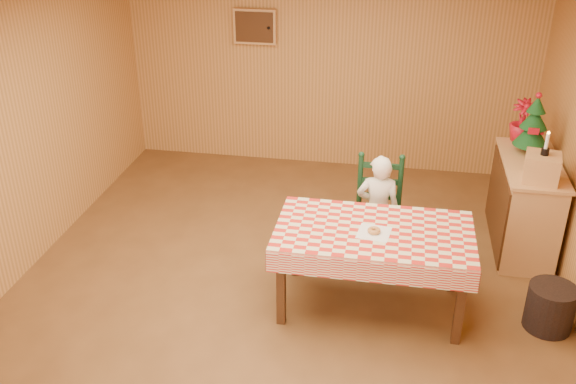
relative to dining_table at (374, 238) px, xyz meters
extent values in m
plane|color=brown|center=(-0.77, 0.01, -0.69)|extent=(6.00, 6.00, 0.00)
cube|color=#C28746|center=(-0.77, 3.01, 0.61)|extent=(5.00, 0.10, 2.60)
cube|color=#C28746|center=(-3.27, 0.01, 0.61)|extent=(0.10, 6.00, 2.60)
cube|color=#AC7B40|center=(-0.77, 0.01, 1.91)|extent=(5.00, 6.00, 0.10)
cube|color=tan|center=(-1.67, 2.95, 1.06)|extent=(0.52, 0.08, 0.42)
cube|color=#452612|center=(-1.67, 2.90, 1.06)|extent=(0.46, 0.02, 0.36)
sphere|color=black|center=(-1.49, 2.89, 1.06)|extent=(0.04, 0.04, 0.04)
cube|color=#452612|center=(0.00, 0.00, 0.03)|extent=(1.60, 0.90, 0.06)
cube|color=#452612|center=(-0.72, -0.37, -0.34)|extent=(0.07, 0.07, 0.69)
cube|color=#452612|center=(0.72, -0.37, -0.34)|extent=(0.07, 0.07, 0.69)
cube|color=#452612|center=(-0.72, 0.37, -0.34)|extent=(0.07, 0.07, 0.69)
cube|color=#452612|center=(0.72, 0.37, -0.34)|extent=(0.07, 0.07, 0.69)
cube|color=red|center=(0.00, 0.00, 0.07)|extent=(1.64, 0.94, 0.02)
cube|color=red|center=(0.00, -0.47, -0.03)|extent=(1.64, 0.02, 0.18)
cube|color=red|center=(0.00, 0.47, -0.03)|extent=(1.64, 0.02, 0.18)
cube|color=#2E5929|center=(-0.82, 0.00, -0.03)|extent=(0.02, 0.94, 0.18)
cube|color=#2E5929|center=(0.82, 0.00, -0.03)|extent=(0.02, 0.94, 0.18)
cube|color=black|center=(0.00, 0.73, -0.26)|extent=(0.44, 0.40, 0.04)
cylinder|color=black|center=(-0.19, 0.56, -0.48)|extent=(0.04, 0.04, 0.41)
cylinder|color=black|center=(0.19, 0.56, -0.48)|extent=(0.04, 0.04, 0.41)
cylinder|color=black|center=(-0.19, 0.90, -0.48)|extent=(0.04, 0.04, 0.41)
cylinder|color=black|center=(0.19, 0.90, -0.48)|extent=(0.04, 0.04, 0.41)
cylinder|color=black|center=(-0.19, 0.90, 0.06)|extent=(0.05, 0.05, 0.60)
sphere|color=black|center=(-0.19, 0.90, 0.36)|extent=(0.06, 0.06, 0.06)
cylinder|color=black|center=(0.19, 0.90, 0.06)|extent=(0.05, 0.05, 0.60)
sphere|color=black|center=(0.19, 0.90, 0.36)|extent=(0.06, 0.06, 0.06)
cube|color=black|center=(0.00, 0.90, -0.06)|extent=(0.38, 0.03, 0.05)
cube|color=black|center=(0.00, 0.90, 0.10)|extent=(0.38, 0.03, 0.05)
cube|color=black|center=(0.00, 0.90, 0.26)|extent=(0.38, 0.03, 0.05)
imported|color=white|center=(0.00, 0.73, -0.13)|extent=(0.41, 0.27, 1.12)
cube|color=white|center=(0.00, -0.05, 0.08)|extent=(0.29, 0.29, 0.00)
torus|color=#C88647|center=(0.00, -0.05, 0.10)|extent=(0.14, 0.14, 0.04)
cube|color=tan|center=(1.43, 1.29, -0.24)|extent=(0.50, 1.20, 0.90)
cube|color=tan|center=(1.43, 1.29, 0.23)|extent=(0.54, 1.24, 0.03)
cube|color=#452612|center=(1.17, 1.29, -0.24)|extent=(0.02, 1.20, 0.80)
cube|color=tan|center=(1.43, 0.89, 0.37)|extent=(0.35, 0.35, 0.25)
cylinder|color=#452612|center=(1.43, 1.54, 0.28)|extent=(0.04, 0.04, 0.08)
cone|color=#0D3A17|center=(1.43, 1.54, 0.44)|extent=(0.34, 0.34, 0.24)
cone|color=#0D3A17|center=(1.43, 1.54, 0.60)|extent=(0.26, 0.26, 0.20)
cone|color=#0D3A17|center=(1.43, 1.54, 0.74)|extent=(0.18, 0.18, 0.16)
sphere|color=#AF1021|center=(1.43, 1.54, 0.83)|extent=(0.06, 0.06, 0.06)
cube|color=#AF1021|center=(1.41, 1.39, 0.52)|extent=(0.10, 0.02, 0.06)
sphere|color=#AF1021|center=(1.51, 1.48, 0.47)|extent=(0.04, 0.04, 0.04)
sphere|color=#AF1021|center=(1.36, 1.59, 0.54)|extent=(0.04, 0.04, 0.04)
sphere|color=#AF1021|center=(1.47, 1.63, 0.64)|extent=(0.04, 0.04, 0.04)
imported|color=#AF1021|center=(1.38, 1.84, 0.46)|extent=(0.25, 0.25, 0.44)
cylinder|color=black|center=(1.43, 0.89, 0.52)|extent=(0.07, 0.07, 0.06)
cylinder|color=white|center=(1.43, 0.89, 0.62)|extent=(0.03, 0.03, 0.14)
sphere|color=orange|center=(1.43, 0.89, 0.70)|extent=(0.02, 0.02, 0.02)
cylinder|color=black|center=(1.49, -0.03, -0.49)|extent=(0.42, 0.42, 0.39)
camera|label=1|loc=(0.11, -4.66, 2.76)|focal=40.00mm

